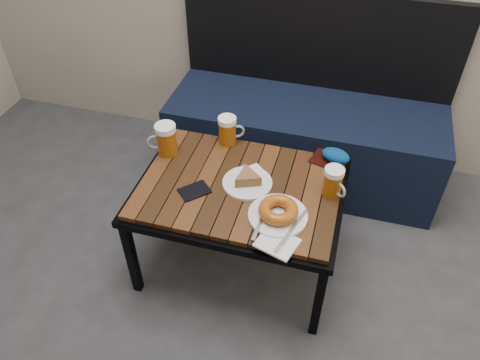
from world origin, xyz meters
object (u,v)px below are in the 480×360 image
(plate_bagel, at_px, (278,212))
(passport_burgundy, at_px, (322,158))
(beer_mug_right, at_px, (333,182))
(plate_pie, at_px, (247,180))
(beer_mug_centre, at_px, (228,130))
(beer_mug_left, at_px, (166,139))
(passport_navy, at_px, (195,191))
(cafe_table, at_px, (240,193))
(knit_pouch, at_px, (336,156))
(bench, at_px, (304,132))

(plate_bagel, height_order, passport_burgundy, plate_bagel)
(beer_mug_right, height_order, plate_pie, beer_mug_right)
(passport_burgundy, bearing_deg, plate_bagel, -88.81)
(beer_mug_centre, distance_m, plate_pie, 0.30)
(beer_mug_left, xyz_separation_m, passport_navy, (0.20, -0.20, -0.07))
(plate_bagel, relative_size, passport_burgundy, 2.63)
(beer_mug_right, height_order, plate_bagel, beer_mug_right)
(beer_mug_right, relative_size, passport_burgundy, 1.12)
(beer_mug_right, xyz_separation_m, passport_burgundy, (-0.07, 0.21, -0.06))
(cafe_table, height_order, passport_burgundy, passport_burgundy)
(beer_mug_centre, height_order, plate_pie, beer_mug_centre)
(plate_pie, height_order, knit_pouch, plate_pie)
(bench, distance_m, beer_mug_centre, 0.59)
(cafe_table, xyz_separation_m, beer_mug_left, (-0.36, 0.12, 0.12))
(plate_pie, bearing_deg, beer_mug_right, 6.65)
(cafe_table, distance_m, beer_mug_left, 0.40)
(plate_pie, relative_size, passport_navy, 1.72)
(cafe_table, relative_size, passport_navy, 7.18)
(passport_navy, bearing_deg, knit_pouch, 78.37)
(beer_mug_centre, distance_m, plate_bagel, 0.50)
(cafe_table, relative_size, plate_pie, 4.16)
(bench, distance_m, plate_bagel, 0.86)
(passport_burgundy, relative_size, knit_pouch, 0.89)
(cafe_table, relative_size, knit_pouch, 6.78)
(cafe_table, distance_m, plate_bagel, 0.24)
(beer_mug_right, bearing_deg, cafe_table, -129.29)
(beer_mug_centre, bearing_deg, plate_pie, -84.08)
(beer_mug_left, relative_size, passport_burgundy, 1.30)
(passport_navy, bearing_deg, beer_mug_centre, 128.62)
(cafe_table, relative_size, passport_burgundy, 7.59)
(cafe_table, relative_size, beer_mug_right, 6.75)
(cafe_table, relative_size, beer_mug_centre, 6.44)
(beer_mug_left, relative_size, passport_navy, 1.23)
(beer_mug_right, xyz_separation_m, plate_pie, (-0.33, -0.04, -0.04))
(bench, height_order, plate_bagel, bench)
(cafe_table, bearing_deg, beer_mug_left, 161.98)
(cafe_table, height_order, plate_bagel, plate_bagel)
(passport_navy, xyz_separation_m, passport_burgundy, (0.46, 0.34, -0.00))
(beer_mug_right, bearing_deg, knit_pouch, 135.72)
(plate_bagel, bearing_deg, bench, 91.59)
(bench, relative_size, cafe_table, 1.67)
(bench, bearing_deg, plate_bagel, -88.41)
(plate_bagel, relative_size, knit_pouch, 2.35)
(beer_mug_centre, bearing_deg, passport_navy, -122.19)
(beer_mug_left, relative_size, beer_mug_right, 1.15)
(plate_pie, bearing_deg, passport_navy, -153.27)
(beer_mug_right, bearing_deg, plate_pie, -130.77)
(plate_bagel, bearing_deg, cafe_table, 144.29)
(beer_mug_left, distance_m, passport_burgundy, 0.68)
(beer_mug_centre, height_order, beer_mug_right, beer_mug_centre)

